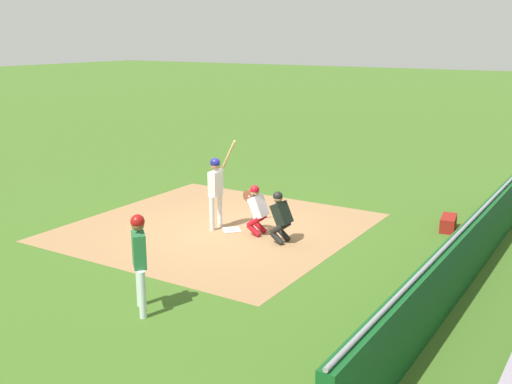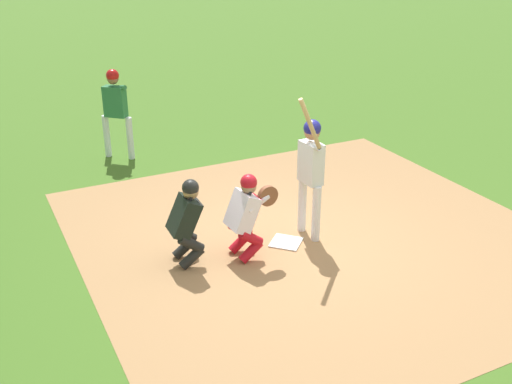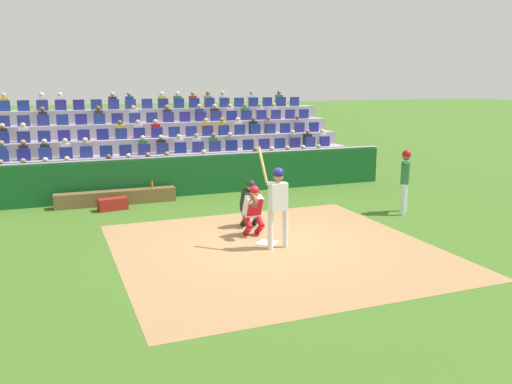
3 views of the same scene
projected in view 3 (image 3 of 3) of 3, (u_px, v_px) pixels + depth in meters
The scene contains 12 objects.
ground_plane at pixel (267, 243), 12.62m from camera, with size 160.00×160.00×0.00m, color #3F6721.
infield_dirt_patch at pixel (276, 249), 12.16m from camera, with size 7.07×6.99×0.01m, color #A2774D.
home_plate_marker at pixel (267, 243), 12.62m from camera, with size 0.44×0.44×0.02m, color white.
batter_at_plate at pixel (278, 198), 12.01m from camera, with size 0.61×0.56×2.32m.
catcher_crouching at pixel (253, 208), 13.09m from camera, with size 0.48×0.73×1.29m.
home_plate_umpire at pixel (250, 201), 13.92m from camera, with size 0.47×0.48×1.29m.
dugout_wall at pixel (200, 175), 17.96m from camera, with size 13.73×0.24×1.35m.
dugout_bench at pixel (116, 197), 16.54m from camera, with size 3.67×0.40×0.44m, color brown.
water_bottle_on_bench at pixel (152, 185), 16.85m from camera, with size 0.07×0.07×0.22m, color #D55421.
equipment_duffel_bag at pixel (113, 204), 15.84m from camera, with size 0.85×0.36×0.36m, color maroon.
on_deck_batter at pixel (405, 174), 15.27m from camera, with size 0.54×0.58×1.85m.
bleacher_stand at pixel (171, 149), 22.17m from camera, with size 14.28×5.12×3.31m.
Camera 3 is at (4.59, 11.20, 3.78)m, focal length 37.42 mm.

